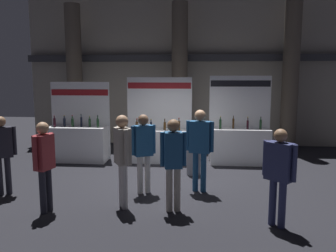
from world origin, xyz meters
TOP-DOWN VIEW (x-y plane):
  - ground_plane at (0.00, 0.00)m, footprint 24.00×24.00m
  - hall_colonnade at (0.00, 4.39)m, footprint 11.23×1.27m
  - exhibitor_booth_0 at (-2.89, 1.59)m, footprint 1.79×0.66m
  - exhibitor_booth_1 at (-0.51, 1.75)m, footprint 1.94×0.66m
  - exhibitor_booth_2 at (1.87, 1.75)m, footprint 1.77×0.66m
  - trash_bin at (0.56, 0.46)m, footprint 0.36×0.36m
  - visitor_0 at (2.02, -2.52)m, footprint 0.48×0.47m
  - visitor_1 at (-3.46, -1.42)m, footprint 0.50×0.41m
  - visitor_3 at (-0.75, -1.92)m, footprint 0.39×0.48m
  - visitor_5 at (-2.14, -2.28)m, footprint 0.31×0.51m
  - visitor_6 at (0.71, -0.84)m, footprint 0.60×0.31m
  - visitor_7 at (0.22, -2.02)m, footprint 0.49×0.31m
  - visitor_8 at (-0.49, -1.05)m, footprint 0.50×0.35m

SIDE VIEW (x-z plane):
  - ground_plane at x=0.00m, z-range 0.00..0.00m
  - trash_bin at x=0.56m, z-range 0.00..0.71m
  - exhibitor_booth_1 at x=-0.51m, z-range -0.64..1.85m
  - exhibitor_booth_0 at x=-2.89m, z-range -0.56..1.79m
  - exhibitor_booth_2 at x=1.87m, z-range -0.64..1.90m
  - visitor_0 at x=2.02m, z-range 0.17..1.85m
  - visitor_5 at x=-2.14m, z-range 0.16..1.86m
  - visitor_1 at x=-3.46m, z-range 0.17..1.86m
  - visitor_8 at x=-0.49m, z-range 0.16..1.88m
  - visitor_7 at x=0.22m, z-range 0.17..1.92m
  - visitor_3 at x=-0.75m, z-range 0.18..1.99m
  - visitor_6 at x=0.71m, z-range 0.19..2.00m
  - hall_colonnade at x=0.00m, z-range -0.07..5.66m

